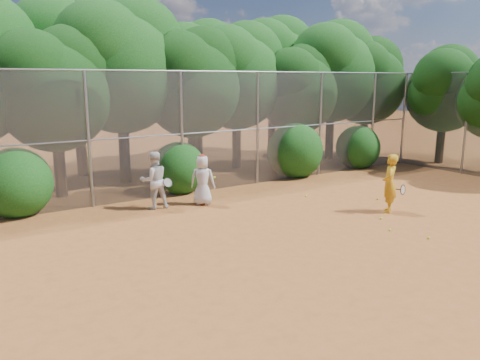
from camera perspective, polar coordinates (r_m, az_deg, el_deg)
ground at (r=11.52m, az=11.06°, el=-7.01°), size 80.00×80.00×0.00m
fence_back at (r=15.78m, az=-4.21°, el=6.01°), size 20.05×0.09×4.03m
fence_side at (r=20.72m, az=25.86°, el=6.30°), size 0.09×6.09×4.03m
tree_2 at (r=15.94m, az=-21.68°, el=10.78°), size 3.99×3.47×5.47m
tree_3 at (r=17.59m, az=-14.31°, el=13.95°), size 4.89×4.26×6.70m
tree_4 at (r=17.99m, az=-5.86°, el=12.18°), size 4.19×3.64×5.73m
tree_5 at (r=19.93m, az=-0.36°, el=13.07°), size 4.51×3.92×6.17m
tree_6 at (r=20.58m, az=7.17°, el=11.33°), size 3.86×3.36×5.29m
tree_7 at (r=22.71m, az=11.22°, el=13.32°), size 4.77×4.14×6.53m
tree_8 at (r=23.92m, az=15.22°, el=11.95°), size 4.25×3.70×5.82m
tree_10 at (r=19.43m, az=-19.37°, el=14.14°), size 5.15×4.48×7.06m
tree_11 at (r=20.82m, az=-5.18°, el=13.30°), size 4.64×4.03×6.35m
tree_12 at (r=23.75m, az=4.07°, el=14.01°), size 5.02×4.37×6.88m
tree_13 at (r=22.98m, az=23.76°, el=10.49°), size 3.86×3.36×5.29m
bush_0 at (r=14.44m, az=-25.69°, el=0.03°), size 2.00×2.00×2.00m
bush_1 at (r=15.82m, az=-7.47°, el=1.73°), size 1.80×1.80×1.80m
bush_2 at (r=18.45m, az=6.71°, el=3.87°), size 2.20×2.20×2.20m
bush_3 at (r=20.85m, az=14.18°, el=4.12°), size 1.90×1.90×1.90m
player_yellow at (r=13.96m, az=17.77°, el=-0.41°), size 0.87×0.69×1.68m
player_teen at (r=14.16m, az=-4.59°, el=0.03°), size 0.88×0.84×1.55m
player_white at (r=13.90m, az=-10.43°, el=-0.03°), size 0.90×0.75×1.69m
ball_0 at (r=13.35m, az=16.81°, el=-4.47°), size 0.07×0.07×0.07m
ball_1 at (r=15.42m, az=16.43°, el=-2.23°), size 0.07×0.07×0.07m
ball_2 at (r=12.12m, az=22.00°, el=-6.55°), size 0.07×0.07×0.07m
ball_3 at (r=12.40m, az=17.81°, el=-5.81°), size 0.07×0.07×0.07m
ball_4 at (r=15.33m, az=8.05°, el=-1.94°), size 0.07×0.07×0.07m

